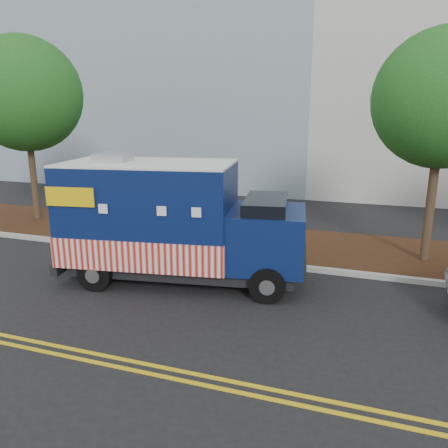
% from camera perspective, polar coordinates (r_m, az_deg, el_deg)
% --- Properties ---
extents(ground, '(120.00, 120.00, 0.00)m').
position_cam_1_polar(ground, '(12.76, -6.66, -6.34)').
color(ground, black).
rests_on(ground, ground).
extents(curb, '(120.00, 0.18, 0.15)m').
position_cam_1_polar(curb, '(13.93, -4.21, -4.14)').
color(curb, '#9E9E99').
rests_on(curb, ground).
extents(mulch_strip, '(120.00, 4.00, 0.15)m').
position_cam_1_polar(mulch_strip, '(15.79, -1.25, -1.84)').
color(mulch_strip, black).
rests_on(mulch_strip, ground).
extents(centerline_near, '(120.00, 0.10, 0.01)m').
position_cam_1_polar(centerline_near, '(9.32, -18.83, -15.28)').
color(centerline_near, gold).
rests_on(centerline_near, ground).
extents(centerline_far, '(120.00, 0.10, 0.01)m').
position_cam_1_polar(centerline_far, '(9.16, -19.81, -15.95)').
color(centerline_far, gold).
rests_on(centerline_far, ground).
extents(tree_a, '(4.47, 4.47, 7.41)m').
position_cam_1_polar(tree_a, '(19.56, -24.61, 15.14)').
color(tree_a, '#38281C').
rests_on(tree_a, ground).
extents(tree_c, '(3.86, 3.86, 6.78)m').
position_cam_1_polar(tree_c, '(13.98, 26.70, 14.34)').
color(tree_c, '#38281C').
rests_on(tree_c, ground).
extents(sign_post, '(0.06, 0.06, 2.40)m').
position_cam_1_polar(sign_post, '(15.76, -15.75, 1.79)').
color(sign_post, '#473828').
rests_on(sign_post, ground).
extents(food_truck, '(6.84, 3.40, 3.45)m').
position_cam_1_polar(food_truck, '(11.83, -6.95, -0.07)').
color(food_truck, black).
rests_on(food_truck, ground).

